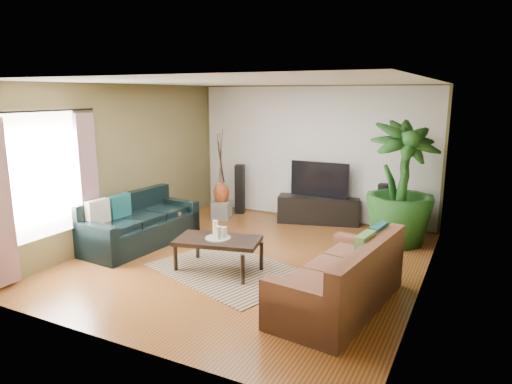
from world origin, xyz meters
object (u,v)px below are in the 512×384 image
Objects in this scene: television at (320,179)px; side_table at (173,222)px; sofa_left at (140,221)px; tv_stand at (319,210)px; potted_plant at (401,184)px; coffee_table at (218,255)px; speaker_right at (382,208)px; pedestal at (222,210)px; speaker_left at (240,189)px; vase at (221,194)px; sofa_right at (339,273)px.

television is 2.95m from side_table.
tv_stand is at bearing -36.20° from sofa_left.
sofa_left is 4.36× the size of side_table.
potted_plant is 4.08m from side_table.
coffee_table is 2.01m from side_table.
coffee_table is at bearing -98.61° from television.
speaker_right is 2.53× the size of pedestal.
side_table is (-2.13, -1.94, -0.03)m from tv_stand.
speaker_left is at bearing -175.25° from speaker_right.
speaker_right is 0.94m from potted_plant.
speaker_left is 0.56m from vase.
sofa_right is 1.92m from coffee_table.
tv_stand is 2.88m from side_table.
tv_stand reaches higher than pedestal.
vase is (-3.15, -0.59, 0.07)m from speaker_right.
tv_stand is 2.00m from pedestal.
television is at bearing -36.20° from sofa_left.
coffee_table is at bearing -130.45° from potted_plant.
tv_stand is at bearing -176.13° from speaker_right.
vase is 0.95× the size of side_table.
sofa_left is at bearing -138.89° from speaker_right.
television is at bearing -149.94° from sofa_right.
tv_stand is 0.61m from television.
television is 1.80m from speaker_left.
coffee_table is at bearing -113.87° from tv_stand.
coffee_table is 1.32× the size of speaker_right.
speaker_right is (1.70, 3.07, 0.21)m from coffee_table.
television is at bearing 159.81° from potted_plant.
sofa_left is at bearing -99.70° from pedestal.
tv_stand is (-1.42, 3.39, -0.16)m from sofa_right.
sofa_right is (3.69, -0.73, 0.00)m from sofa_left.
sofa_left is 3.52m from television.
television is (-1.42, 3.39, 0.46)m from sofa_right.
pedestal is (-3.55, 0.02, -0.87)m from potted_plant.
speaker_left is at bearing 75.52° from pedestal.
sofa_left reaches higher than pedestal.
sofa_right is 5.80× the size of pedestal.
coffee_table is 3.31m from speaker_left.
vase is at bearing -165.59° from speaker_right.
sofa_left is at bearing 153.61° from coffee_table.
potted_plant is 5.88× the size of pedestal.
side_table is at bearing -137.68° from television.
potted_plant is at bearing -0.28° from pedestal.
sofa_right is 1.73× the size of coffee_table.
speaker_left is (-3.19, 3.34, 0.10)m from sofa_right.
sofa_left is at bearing -118.59° from speaker_left.
potted_plant reaches higher than pedestal.
sofa_right is 4.62m from speaker_left.
side_table is (-3.56, 1.45, -0.19)m from sofa_right.
sofa_right is at bearing -82.45° from tv_stand.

